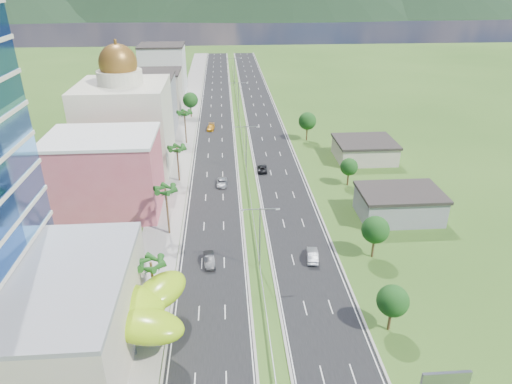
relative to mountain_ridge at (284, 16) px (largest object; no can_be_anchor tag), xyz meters
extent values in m
plane|color=#2D5119|center=(-60.00, -450.00, 0.00)|extent=(500.00, 500.00, 0.00)
cube|color=black|center=(-67.50, -360.00, 0.02)|extent=(11.00, 260.00, 0.04)
cube|color=black|center=(-52.50, -360.00, 0.02)|extent=(11.00, 260.00, 0.04)
cube|color=gray|center=(-77.00, -360.00, 0.06)|extent=(7.00, 260.00, 0.12)
cube|color=gray|center=(-60.00, -378.00, 0.62)|extent=(0.08, 216.00, 0.28)
cube|color=gray|center=(-60.00, -276.00, 0.35)|extent=(0.10, 0.12, 0.70)
cylinder|color=gray|center=(-60.00, -440.00, 5.50)|extent=(0.20, 0.20, 11.00)
cube|color=gray|center=(-61.44, -440.00, 10.80)|extent=(2.88, 0.12, 0.12)
cube|color=gray|center=(-58.56, -440.00, 10.80)|extent=(2.88, 0.12, 0.12)
cube|color=silver|center=(-62.72, -440.00, 10.70)|extent=(0.60, 0.25, 0.18)
cube|color=silver|center=(-57.28, -440.00, 10.70)|extent=(0.60, 0.25, 0.18)
cylinder|color=gray|center=(-60.00, -400.00, 5.50)|extent=(0.20, 0.20, 11.00)
cube|color=gray|center=(-61.44, -400.00, 10.80)|extent=(2.88, 0.12, 0.12)
cube|color=gray|center=(-58.56, -400.00, 10.80)|extent=(2.88, 0.12, 0.12)
cube|color=silver|center=(-62.72, -400.00, 10.70)|extent=(0.60, 0.25, 0.18)
cube|color=silver|center=(-57.28, -400.00, 10.70)|extent=(0.60, 0.25, 0.18)
cylinder|color=gray|center=(-60.00, -355.00, 5.50)|extent=(0.20, 0.20, 11.00)
cube|color=gray|center=(-61.44, -355.00, 10.80)|extent=(2.88, 0.12, 0.12)
cube|color=gray|center=(-58.56, -355.00, 10.80)|extent=(2.88, 0.12, 0.12)
cube|color=silver|center=(-62.72, -355.00, 10.70)|extent=(0.60, 0.25, 0.18)
cube|color=silver|center=(-57.28, -355.00, 10.70)|extent=(0.60, 0.25, 0.18)
cylinder|color=gray|center=(-60.00, -310.00, 5.50)|extent=(0.20, 0.20, 11.00)
cube|color=gray|center=(-61.44, -310.00, 10.80)|extent=(2.88, 0.12, 0.12)
cube|color=gray|center=(-58.56, -310.00, 10.80)|extent=(2.88, 0.12, 0.12)
cube|color=silver|center=(-62.72, -310.00, 10.70)|extent=(0.60, 0.25, 0.18)
cube|color=silver|center=(-57.28, -310.00, 10.70)|extent=(0.60, 0.25, 0.18)
cube|color=#B5A995|center=(-92.00, -456.00, 5.50)|extent=(30.00, 24.00, 11.00)
cylinder|color=gray|center=(-84.00, -452.00, 2.00)|extent=(0.50, 0.50, 4.00)
cylinder|color=gray|center=(-77.00, -457.00, 2.00)|extent=(0.50, 0.50, 4.00)
cylinder|color=gray|center=(-81.00, -460.00, 2.00)|extent=(0.50, 0.50, 4.00)
cylinder|color=gray|center=(-75.00, -452.00, 2.00)|extent=(0.50, 0.50, 4.00)
cube|color=#BB4C5B|center=(-88.00, -418.00, 7.50)|extent=(20.00, 15.00, 15.00)
cube|color=beige|center=(-88.00, -395.00, 10.00)|extent=(20.00, 20.00, 20.00)
cylinder|color=beige|center=(-88.00, -395.00, 21.50)|extent=(10.00, 10.00, 3.00)
sphere|color=brown|center=(-88.00, -395.00, 24.50)|extent=(8.40, 8.40, 8.40)
cube|color=gray|center=(-87.00, -370.00, 8.00)|extent=(16.00, 15.00, 16.00)
cube|color=#B5A995|center=(-87.00, -348.00, 6.50)|extent=(16.00, 15.00, 13.00)
cube|color=silver|center=(-87.00, -325.00, 9.00)|extent=(16.00, 15.00, 18.00)
cube|color=#D85919|center=(-43.00, -468.00, 4.60)|extent=(5.20, 0.35, 3.20)
cube|color=gray|center=(-32.00, -425.00, 2.50)|extent=(15.00, 10.00, 5.00)
cube|color=#B5A995|center=(-30.00, -395.00, 2.20)|extent=(14.00, 12.00, 4.40)
cylinder|color=#47301C|center=(-75.50, -448.00, 3.75)|extent=(0.36, 0.36, 7.50)
cylinder|color=#47301C|center=(-75.50, -428.00, 4.50)|extent=(0.36, 0.36, 9.00)
cylinder|color=#47301C|center=(-75.50, -405.00, 4.00)|extent=(0.36, 0.36, 8.00)
cylinder|color=#47301C|center=(-75.50, -380.00, 4.40)|extent=(0.36, 0.36, 8.80)
cylinder|color=#47301C|center=(-75.50, -355.00, 2.45)|extent=(0.40, 0.40, 4.90)
sphere|color=#194816|center=(-75.50, -355.00, 5.60)|extent=(4.90, 4.90, 4.90)
cylinder|color=#47301C|center=(-44.00, -455.00, 2.10)|extent=(0.40, 0.40, 4.20)
sphere|color=#194816|center=(-44.00, -455.00, 4.80)|extent=(4.20, 4.20, 4.20)
cylinder|color=#47301C|center=(-41.00, -438.00, 2.27)|extent=(0.40, 0.40, 4.55)
sphere|color=#194816|center=(-41.00, -438.00, 5.20)|extent=(4.55, 4.55, 4.55)
cylinder|color=#47301C|center=(-38.00, -410.00, 1.92)|extent=(0.40, 0.40, 3.85)
sphere|color=#194816|center=(-38.00, -410.00, 4.40)|extent=(3.85, 3.85, 3.85)
cylinder|color=#47301C|center=(-42.00, -380.00, 2.45)|extent=(0.40, 0.40, 4.90)
sphere|color=#194816|center=(-42.00, -380.00, 5.60)|extent=(4.90, 4.90, 4.90)
imported|color=black|center=(-68.08, -438.21, 0.83)|extent=(2.11, 4.92, 1.58)
imported|color=#A0A3A7|center=(-65.88, -408.17, 0.70)|extent=(2.41, 4.85, 1.32)
imported|color=orange|center=(-68.99, -368.76, 0.78)|extent=(2.53, 5.24, 1.47)
imported|color=#A3A5AA|center=(-51.11, -438.08, 0.85)|extent=(2.36, 5.10, 1.62)
imported|color=black|center=(-56.27, -400.85, 0.72)|extent=(2.53, 5.01, 1.36)
camera|label=1|loc=(-64.97, -500.15, 43.18)|focal=32.00mm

